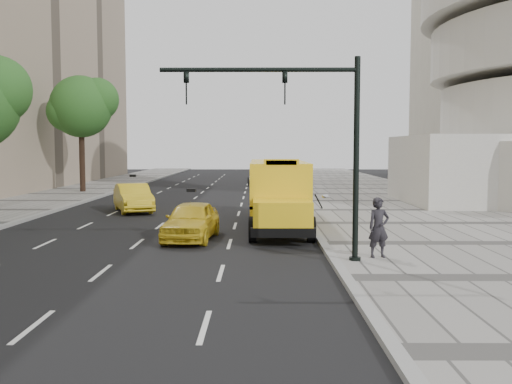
{
  "coord_description": "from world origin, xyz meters",
  "views": [
    {
      "loc": [
        3.6,
        -26.35,
        3.64
      ],
      "look_at": [
        3.5,
        -4.0,
        1.9
      ],
      "focal_mm": 40.0,
      "sensor_mm": 36.0,
      "label": 1
    }
  ],
  "objects_px": {
    "pedestrian": "(379,228)",
    "taxi_far": "(133,198)",
    "tree_c": "(82,106)",
    "taxi_near": "(191,221)",
    "school_bus": "(278,188)",
    "traffic_signal": "(311,133)"
  },
  "relations": [
    {
      "from": "pedestrian",
      "to": "traffic_signal",
      "type": "bearing_deg",
      "value": 177.99
    },
    {
      "from": "taxi_near",
      "to": "pedestrian",
      "type": "xyz_separation_m",
      "value": [
        6.48,
        -4.43,
        0.35
      ]
    },
    {
      "from": "tree_c",
      "to": "school_bus",
      "type": "relative_size",
      "value": 0.81
    },
    {
      "from": "school_bus",
      "to": "traffic_signal",
      "type": "height_order",
      "value": "traffic_signal"
    },
    {
      "from": "taxi_far",
      "to": "traffic_signal",
      "type": "bearing_deg",
      "value": -80.32
    },
    {
      "from": "taxi_far",
      "to": "pedestrian",
      "type": "bearing_deg",
      "value": -73.49
    },
    {
      "from": "taxi_far",
      "to": "traffic_signal",
      "type": "distance_m",
      "value": 17.46
    },
    {
      "from": "tree_c",
      "to": "taxi_near",
      "type": "relative_size",
      "value": 2.09
    },
    {
      "from": "pedestrian",
      "to": "taxi_far",
      "type": "bearing_deg",
      "value": 114.09
    },
    {
      "from": "pedestrian",
      "to": "traffic_signal",
      "type": "distance_m",
      "value": 3.75
    },
    {
      "from": "taxi_near",
      "to": "taxi_far",
      "type": "relative_size",
      "value": 0.93
    },
    {
      "from": "traffic_signal",
      "to": "taxi_far",
      "type": "bearing_deg",
      "value": 120.63
    },
    {
      "from": "tree_c",
      "to": "school_bus",
      "type": "bearing_deg",
      "value": -51.61
    },
    {
      "from": "tree_c",
      "to": "taxi_far",
      "type": "bearing_deg",
      "value": -62.55
    },
    {
      "from": "pedestrian",
      "to": "traffic_signal",
      "type": "relative_size",
      "value": 0.3
    },
    {
      "from": "taxi_near",
      "to": "taxi_far",
      "type": "xyz_separation_m",
      "value": [
        -4.48,
        9.87,
        0.03
      ]
    },
    {
      "from": "tree_c",
      "to": "taxi_far",
      "type": "distance_m",
      "value": 16.11
    },
    {
      "from": "taxi_near",
      "to": "traffic_signal",
      "type": "height_order",
      "value": "traffic_signal"
    },
    {
      "from": "school_bus",
      "to": "pedestrian",
      "type": "xyz_separation_m",
      "value": [
        2.92,
        -8.71,
        -0.66
      ]
    },
    {
      "from": "school_bus",
      "to": "pedestrian",
      "type": "relative_size",
      "value": 6.02
    },
    {
      "from": "school_bus",
      "to": "taxi_near",
      "type": "bearing_deg",
      "value": -129.81
    },
    {
      "from": "tree_c",
      "to": "school_bus",
      "type": "xyz_separation_m",
      "value": [
        14.91,
        -18.81,
        -5.16
      ]
    }
  ]
}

